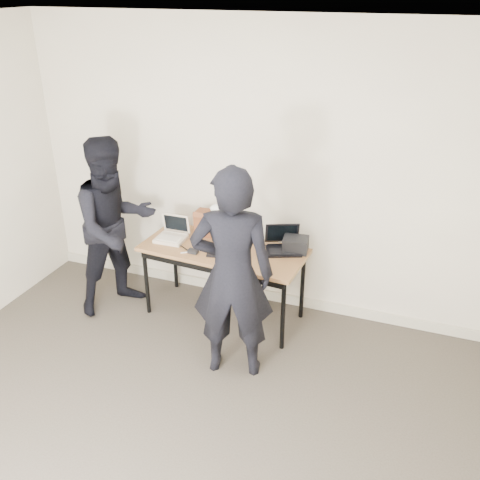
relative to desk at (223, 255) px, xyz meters
The scene contains 13 objects.
room 1.95m from the desk, 85.38° to the right, with size 4.60×4.60×2.80m.
desk is the anchor object (origin of this frame).
laptop_beige 0.53m from the desk, behind, with size 0.27×0.27×0.22m.
laptop_center 0.12m from the desk, 12.18° to the right, with size 0.36×0.35×0.23m.
laptop_right 0.56m from the desk, 18.89° to the left, with size 0.40×0.39×0.23m.
leather_satchel 0.34m from the desk, 128.16° to the left, with size 0.36×0.18×0.25m.
tissue 0.44m from the desk, 122.76° to the left, with size 0.13×0.10×0.08m, color white.
equipment_box 0.67m from the desk, 16.92° to the left, with size 0.22×0.19×0.13m, color black.
power_brick 0.29m from the desk, 142.51° to the right, with size 0.09×0.06×0.03m, color black.
cables 0.16m from the desk, behind, with size 0.83×0.49×0.01m.
person_typist 0.81m from the desk, 62.43° to the right, with size 0.65×0.42×1.77m, color black.
person_observer 1.05m from the desk, behind, with size 0.83×0.65×1.71m, color black.
baseboard 0.75m from the desk, 70.55° to the left, with size 4.50×0.03×0.10m, color #BDB59D.
Camera 1 is at (1.51, -2.19, 2.94)m, focal length 40.00 mm.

